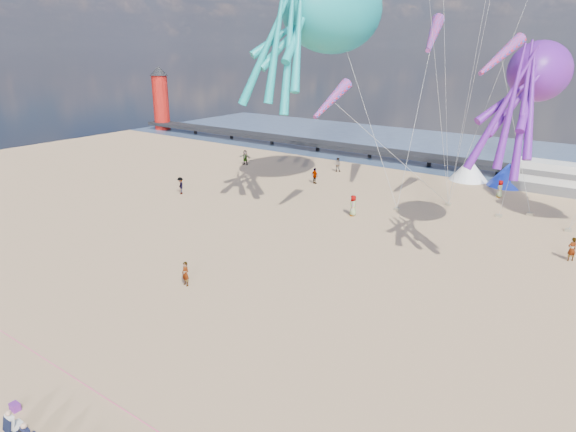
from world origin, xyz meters
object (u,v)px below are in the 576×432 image
(standing_person, at_px, (185,274))
(windsock_mid, at_px, (501,56))
(lighthouse, at_px, (161,103))
(sandbag_a, at_px, (397,209))
(beachgoer_0, at_px, (500,189))
(sandbag_e, at_px, (448,204))
(cooler_purple, at_px, (15,407))
(beachgoer_1, at_px, (338,165))
(windsock_right, at_px, (331,100))
(motorhome_0, at_px, (551,177))
(beachgoer_5, at_px, (572,249))
(sandbag_d, at_px, (530,214))
(sandbag_c, at_px, (568,230))
(beachgoer_6, at_px, (353,205))
(beachgoer_3, at_px, (315,176))
(kite_octopus_teal, at_px, (333,8))
(windsock_left, at_px, (434,34))
(tent_white, at_px, (469,169))
(kite_octopus_purple, at_px, (540,71))
(beachgoer_2, at_px, (180,186))
(sandbag_b, at_px, (499,216))
(tent_blue, at_px, (508,175))
(beachgoer_4, at_px, (245,157))

(standing_person, bearing_deg, windsock_mid, 69.68)
(lighthouse, distance_m, sandbag_a, 55.68)
(beachgoer_0, xyz_separation_m, sandbag_e, (-2.97, -5.49, -0.72))
(cooler_purple, xyz_separation_m, sandbag_a, (0.99, 33.24, -0.05))
(beachgoer_1, bearing_deg, windsock_right, 96.72)
(motorhome_0, xyz_separation_m, sandbag_a, (-9.61, -14.33, -1.39))
(beachgoer_5, distance_m, windsock_right, 19.53)
(cooler_purple, relative_size, sandbag_d, 0.80)
(sandbag_a, bearing_deg, sandbag_c, 12.30)
(cooler_purple, height_order, beachgoer_0, beachgoer_0)
(cooler_purple, bearing_deg, beachgoer_6, 92.69)
(motorhome_0, height_order, beachgoer_3, motorhome_0)
(sandbag_a, xyz_separation_m, kite_octopus_teal, (-6.70, -0.74, 16.66))
(sandbag_c, distance_m, windsock_left, 19.02)
(tent_white, relative_size, beachgoer_5, 2.38)
(kite_octopus_purple, bearing_deg, motorhome_0, 106.29)
(beachgoer_2, xyz_separation_m, sandbag_e, (22.41, 11.82, -0.73))
(lighthouse, height_order, windsock_right, windsock_right)
(tent_white, distance_m, beachgoer_1, 14.30)
(windsock_right, bearing_deg, sandbag_b, 48.93)
(kite_octopus_purple, bearing_deg, sandbag_a, 167.54)
(sandbag_b, relative_size, kite_octopus_purple, 0.05)
(motorhome_0, xyz_separation_m, kite_octopus_purple, (1.31, -19.40, 10.82))
(sandbag_c, relative_size, kite_octopus_purple, 0.05)
(windsock_mid, xyz_separation_m, windsock_right, (-9.27, -9.23, -3.09))
(tent_blue, distance_m, sandbag_c, 13.77)
(sandbag_d, bearing_deg, lighthouse, 168.27)
(sandbag_c, bearing_deg, tent_blue, 123.37)
(beachgoer_0, bearing_deg, tent_white, -141.36)
(beachgoer_5, height_order, kite_octopus_teal, kite_octopus_teal)
(sandbag_d, distance_m, kite_octopus_purple, 16.13)
(sandbag_e, bearing_deg, standing_person, -105.43)
(cooler_purple, height_order, beachgoer_6, beachgoer_6)
(beachgoer_3, bearing_deg, beachgoer_1, -62.77)
(tent_white, relative_size, windsock_left, 0.54)
(motorhome_0, height_order, kite_octopus_teal, kite_octopus_teal)
(windsock_left, bearing_deg, sandbag_b, -10.86)
(standing_person, relative_size, windsock_right, 0.33)
(windsock_mid, bearing_deg, beachgoer_4, -173.70)
(beachgoer_5, height_order, sandbag_b, beachgoer_5)
(beachgoer_6, height_order, sandbag_c, beachgoer_6)
(beachgoer_1, height_order, sandbag_b, beachgoer_1)
(cooler_purple, relative_size, beachgoer_4, 0.22)
(tent_blue, relative_size, kite_octopus_purple, 0.40)
(beachgoer_3, height_order, windsock_left, windsock_left)
(beachgoer_0, relative_size, windsock_mid, 0.28)
(beachgoer_5, bearing_deg, beachgoer_1, -70.07)
(beachgoer_0, bearing_deg, beachgoer_6, -37.51)
(standing_person, bearing_deg, sandbag_b, 68.78)
(kite_octopus_teal, bearing_deg, beachgoer_5, 1.15)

